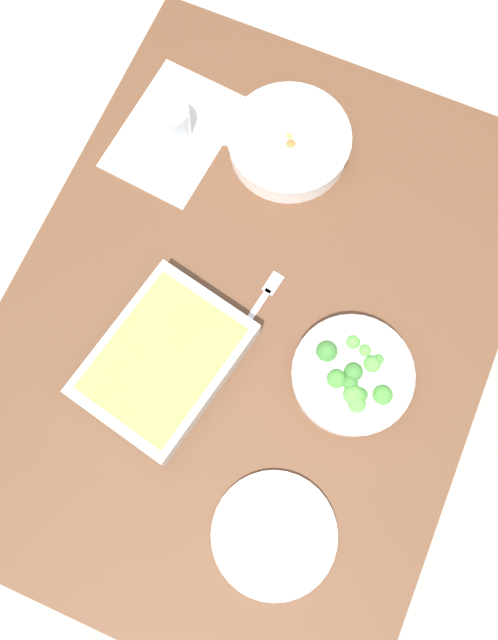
# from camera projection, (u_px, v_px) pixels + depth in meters

# --- Properties ---
(ground_plane) EXTENTS (6.00, 6.00, 0.00)m
(ground_plane) POSITION_uv_depth(u_px,v_px,m) (249.00, 386.00, 2.03)
(ground_plane) COLOR #B2A899
(dining_table) EXTENTS (1.20, 0.90, 0.74)m
(dining_table) POSITION_uv_depth(u_px,v_px,m) (249.00, 332.00, 1.40)
(dining_table) COLOR brown
(dining_table) RESTS_ON ground_plane
(placemat) EXTENTS (0.30, 0.22, 0.00)m
(placemat) POSITION_uv_depth(u_px,v_px,m) (174.00, 133.00, 1.41)
(placemat) COLOR silver
(placemat) RESTS_ON dining_table
(stew_bowl) EXTENTS (0.25, 0.25, 0.06)m
(stew_bowl) POSITION_uv_depth(u_px,v_px,m) (289.00, 142.00, 1.38)
(stew_bowl) COLOR white
(stew_bowl) RESTS_ON dining_table
(broccoli_bowl) EXTENTS (0.22, 0.22, 0.07)m
(broccoli_bowl) POSITION_uv_depth(u_px,v_px,m) (352.00, 376.00, 1.25)
(broccoli_bowl) COLOR white
(broccoli_bowl) RESTS_ON dining_table
(baking_dish) EXTENTS (0.34, 0.28, 0.06)m
(baking_dish) POSITION_uv_depth(u_px,v_px,m) (164.00, 361.00, 1.26)
(baking_dish) COLOR silver
(baking_dish) RESTS_ON dining_table
(drink_cup) EXTENTS (0.07, 0.07, 0.08)m
(drink_cup) POSITION_uv_depth(u_px,v_px,m) (173.00, 123.00, 1.38)
(drink_cup) COLOR #B2BCC6
(drink_cup) RESTS_ON dining_table
(side_plate) EXTENTS (0.22, 0.22, 0.01)m
(side_plate) POSITION_uv_depth(u_px,v_px,m) (274.00, 535.00, 1.21)
(side_plate) COLOR white
(side_plate) RESTS_ON dining_table
(spoon_by_stew) EXTENTS (0.07, 0.17, 0.01)m
(spoon_by_stew) POSITION_uv_depth(u_px,v_px,m) (234.00, 143.00, 1.40)
(spoon_by_stew) COLOR silver
(spoon_by_stew) RESTS_ON dining_table
(fork_on_table) EXTENTS (0.18, 0.05, 0.01)m
(fork_on_table) POSITION_uv_depth(u_px,v_px,m) (258.00, 306.00, 1.32)
(fork_on_table) COLOR silver
(fork_on_table) RESTS_ON dining_table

